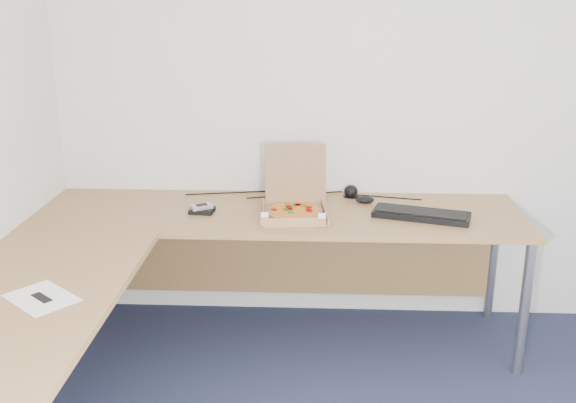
{
  "coord_description": "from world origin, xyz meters",
  "views": [
    {
      "loc": [
        -0.31,
        -1.79,
        1.81
      ],
      "look_at": [
        -0.45,
        1.28,
        0.82
      ],
      "focal_mm": 40.79,
      "sensor_mm": 36.0,
      "label": 1
    }
  ],
  "objects_px": {
    "keyboard": "(421,215)",
    "wallet": "(202,210)",
    "pizza_box": "(294,208)",
    "drinking_glass": "(311,189)",
    "desk": "(203,246)"
  },
  "relations": [
    {
      "from": "desk",
      "to": "drinking_glass",
      "type": "height_order",
      "value": "drinking_glass"
    },
    {
      "from": "wallet",
      "to": "pizza_box",
      "type": "bearing_deg",
      "value": 3.17
    },
    {
      "from": "drinking_glass",
      "to": "wallet",
      "type": "relative_size",
      "value": 0.99
    },
    {
      "from": "drinking_glass",
      "to": "keyboard",
      "type": "height_order",
      "value": "drinking_glass"
    },
    {
      "from": "pizza_box",
      "to": "keyboard",
      "type": "height_order",
      "value": "pizza_box"
    },
    {
      "from": "drinking_glass",
      "to": "keyboard",
      "type": "distance_m",
      "value": 0.63
    },
    {
      "from": "pizza_box",
      "to": "wallet",
      "type": "height_order",
      "value": "pizza_box"
    },
    {
      "from": "desk",
      "to": "drinking_glass",
      "type": "relative_size",
      "value": 21.04
    },
    {
      "from": "pizza_box",
      "to": "drinking_glass",
      "type": "bearing_deg",
      "value": 68.0
    },
    {
      "from": "drinking_glass",
      "to": "desk",
      "type": "bearing_deg",
      "value": -127.3
    },
    {
      "from": "drinking_glass",
      "to": "wallet",
      "type": "xyz_separation_m",
      "value": [
        -0.55,
        -0.25,
        -0.05
      ]
    },
    {
      "from": "keyboard",
      "to": "wallet",
      "type": "distance_m",
      "value": 1.11
    },
    {
      "from": "wallet",
      "to": "keyboard",
      "type": "bearing_deg",
      "value": 4.08
    },
    {
      "from": "drinking_glass",
      "to": "keyboard",
      "type": "xyz_separation_m",
      "value": [
        0.56,
        -0.28,
        -0.04
      ]
    },
    {
      "from": "desk",
      "to": "pizza_box",
      "type": "relative_size",
      "value": 6.77
    }
  ]
}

